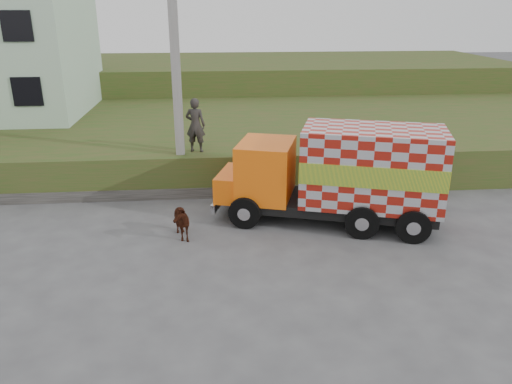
{
  "coord_description": "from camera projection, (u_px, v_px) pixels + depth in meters",
  "views": [
    {
      "loc": [
        0.19,
        -12.71,
        6.48
      ],
      "look_at": [
        1.39,
        1.03,
        1.3
      ],
      "focal_mm": 35.0,
      "sensor_mm": 36.0,
      "label": 1
    }
  ],
  "objects": [
    {
      "name": "embankment",
      "position": [
        209.0,
        137.0,
        23.18
      ],
      "size": [
        40.0,
        12.0,
        1.5
      ],
      "primitive_type": "cube",
      "color": "#2E511B",
      "rests_on": "ground"
    },
    {
      "name": "retaining_strip",
      "position": [
        154.0,
        193.0,
        17.8
      ],
      "size": [
        16.0,
        0.5,
        0.4
      ],
      "primitive_type": "cube",
      "color": "#595651",
      "rests_on": "ground"
    },
    {
      "name": "pedestrian",
      "position": [
        195.0,
        125.0,
        17.77
      ],
      "size": [
        0.8,
        0.63,
        1.94
      ],
      "primitive_type": "imported",
      "rotation": [
        0.0,
        0.0,
        2.89
      ],
      "color": "#32302C",
      "rests_on": "embankment"
    },
    {
      "name": "embankment_far",
      "position": [
        209.0,
        83.0,
        34.11
      ],
      "size": [
        40.0,
        12.0,
        3.0
      ],
      "primitive_type": "cube",
      "color": "#2E511B",
      "rests_on": "ground"
    },
    {
      "name": "ground",
      "position": [
        210.0,
        249.0,
        14.12
      ],
      "size": [
        120.0,
        120.0,
        0.0
      ],
      "primitive_type": "plane",
      "color": "#474749",
      "rests_on": "ground"
    },
    {
      "name": "cargo_truck",
      "position": [
        340.0,
        174.0,
        15.36
      ],
      "size": [
        7.24,
        4.08,
        3.08
      ],
      "rotation": [
        0.0,
        0.0,
        -0.3
      ],
      "color": "black",
      "rests_on": "ground"
    },
    {
      "name": "cow",
      "position": [
        178.0,
        220.0,
        14.66
      ],
      "size": [
        0.97,
        1.41,
        1.09
      ],
      "primitive_type": "imported",
      "rotation": [
        0.0,
        0.0,
        0.32
      ],
      "color": "black",
      "rests_on": "ground"
    },
    {
      "name": "utility_pole",
      "position": [
        177.0,
        81.0,
        16.9
      ],
      "size": [
        1.2,
        0.3,
        8.0
      ],
      "color": "gray",
      "rests_on": "ground"
    }
  ]
}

